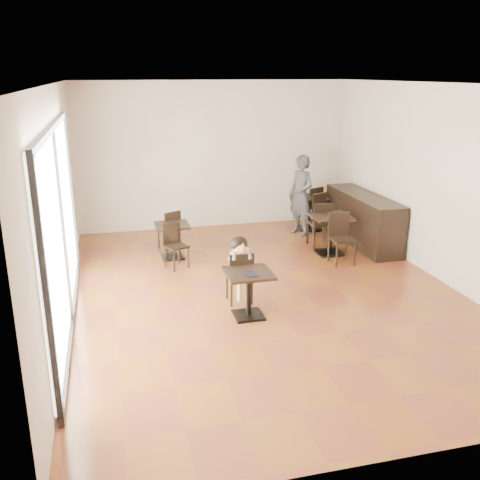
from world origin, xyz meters
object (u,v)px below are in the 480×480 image
object	(u,v)px
chair_back_a	(310,206)
child	(239,270)
cafe_table_mid	(330,235)
cafe_table_back	(309,213)
cafe_table_left	(173,241)
child_chair	(239,276)
chair_back_b	(325,216)
chair_mid_b	(342,239)
adult_patron	(301,195)
chair_left_a	(169,230)
child_table	(249,295)
chair_left_b	(176,247)
chair_mid_a	(319,223)

from	to	relation	value
chair_back_a	child	bearing A→B (deg)	31.41
cafe_table_mid	cafe_table_back	bearing A→B (deg)	82.75
cafe_table_left	child_chair	bearing A→B (deg)	-72.11
chair_back_a	chair_back_b	world-z (taller)	same
cafe_table_back	child_chair	bearing A→B (deg)	-125.50
child	chair_mid_b	bearing A→B (deg)	28.34
adult_patron	cafe_table_left	world-z (taller)	adult_patron
adult_patron	chair_back_b	distance (m)	0.67
chair_mid_b	chair_left_a	size ratio (longest dim) A/B	1.16
child_table	chair_left_a	xyz separation A→B (m)	(-0.73, 3.36, 0.05)
adult_patron	cafe_table_left	size ratio (longest dim) A/B	2.62
child_table	cafe_table_mid	distance (m)	3.21
cafe_table_back	child_table	bearing A→B (deg)	-121.57
adult_patron	cafe_table_mid	distance (m)	1.46
cafe_table_mid	chair_left_a	size ratio (longest dim) A/B	0.96
adult_patron	cafe_table_left	xyz separation A→B (m)	(-2.85, -0.87, -0.53)
child	chair_left_b	world-z (taller)	child
cafe_table_mid	chair_left_b	world-z (taller)	chair_left_b
chair_left_a	chair_back_a	xyz separation A→B (m)	(3.32, 0.94, 0.06)
chair_left_a	chair_back_a	distance (m)	3.45
chair_mid_a	cafe_table_mid	bearing A→B (deg)	89.68
cafe_table_mid	chair_mid_b	bearing A→B (deg)	-90.00
cafe_table_mid	chair_back_a	world-z (taller)	chair_back_a
chair_left_a	chair_mid_b	bearing A→B (deg)	126.61
chair_left_a	chair_left_b	distance (m)	1.10
child_table	chair_back_b	size ratio (longest dim) A/B	0.75
chair_mid_b	chair_back_b	distance (m)	1.71
child_chair	cafe_table_mid	size ratio (longest dim) A/B	1.07
child_chair	chair_left_b	xyz separation A→B (m)	(-0.73, 1.71, -0.01)
chair_mid_b	chair_back_b	bearing A→B (deg)	77.37
chair_back_a	cafe_table_mid	bearing A→B (deg)	55.74
chair_left_b	chair_back_a	world-z (taller)	chair_back_a
child_chair	chair_back_a	xyz separation A→B (m)	(2.59, 3.75, 0.04)
chair_back_a	chair_mid_b	bearing A→B (deg)	57.94
adult_patron	chair_back_a	xyz separation A→B (m)	(0.47, 0.63, -0.41)
child_table	chair_mid_b	xyz separation A→B (m)	(2.23, 1.75, 0.12)
child	chair_left_b	size ratio (longest dim) A/B	1.30
child	cafe_table_back	world-z (taller)	child
chair_left_a	chair_back_a	bearing A→B (deg)	170.95
chair_mid_b	chair_left_a	world-z (taller)	chair_mid_b
adult_patron	chair_left_a	size ratio (longest dim) A/B	2.18
chair_mid_a	chair_left_b	world-z (taller)	chair_mid_a
adult_patron	cafe_table_left	bearing A→B (deg)	-97.02
child	chair_left_a	world-z (taller)	child
adult_patron	chair_back_a	bearing A→B (deg)	119.16
chair_mid_b	chair_left_b	xyz separation A→B (m)	(-2.96, 0.50, -0.06)
cafe_table_mid	chair_back_a	distance (m)	2.03
cafe_table_left	chair_back_a	world-z (taller)	chair_back_a
child_table	chair_back_b	bearing A→B (deg)	52.85
child	adult_patron	distance (m)	3.79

